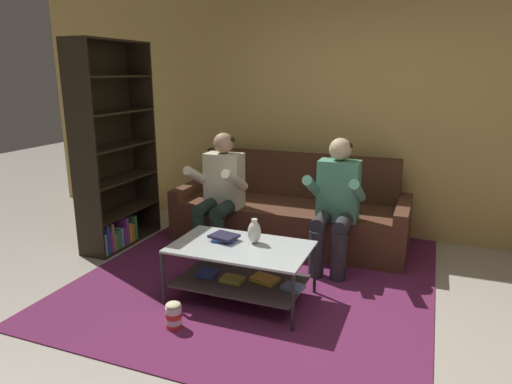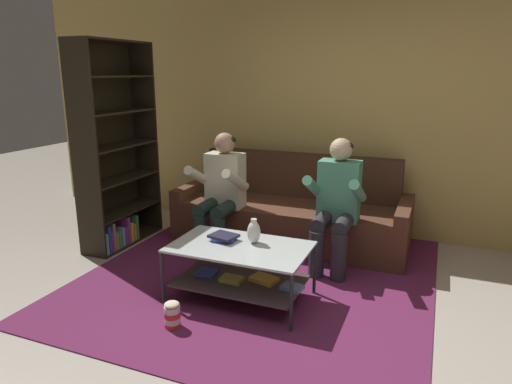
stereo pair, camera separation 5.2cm
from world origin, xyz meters
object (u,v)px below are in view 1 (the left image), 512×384
couch (291,214)px  bookshelf (111,163)px  coffee_table (242,265)px  vase (254,232)px  person_seated_left (220,188)px  book_stack (224,237)px  popcorn_tub (174,315)px  person_seated_right (336,200)px

couch → bookshelf: (-1.75, -0.75, 0.58)m
couch → coffee_table: bearing=-88.5°
couch → vase: bearing=-85.5°
person_seated_left → book_stack: person_seated_left is taller
vase → book_stack: vase is taller
couch → person_seated_left: person_seated_left is taller
vase → book_stack: 0.26m
couch → coffee_table: 1.45m
popcorn_tub → coffee_table: bearing=63.9°
couch → bookshelf: size_ratio=1.17×
person_seated_right → coffee_table: size_ratio=1.12×
couch → coffee_table: couch is taller
book_stack → person_seated_left: bearing=117.7°
person_seated_left → person_seated_right: 1.19m
person_seated_left → coffee_table: size_ratio=1.11×
person_seated_left → person_seated_right: person_seated_right is taller
person_seated_left → vase: (0.70, -0.82, -0.10)m
person_seated_right → vase: 0.96m
person_seated_left → coffee_table: person_seated_left is taller
couch → book_stack: bearing=-95.9°
book_stack → bookshelf: bookshelf is taller
couch → person_seated_right: size_ratio=2.02×
coffee_table → popcorn_tub: (-0.29, -0.59, -0.20)m
person_seated_left → book_stack: (0.45, -0.86, -0.17)m
bookshelf → popcorn_tub: size_ratio=10.19×
person_seated_right → popcorn_tub: size_ratio=5.89×
vase → book_stack: size_ratio=0.83×
couch → popcorn_tub: (-0.25, -2.03, -0.20)m
person_seated_left → person_seated_right: bearing=0.0°
popcorn_tub → vase: bearing=62.6°
book_stack → popcorn_tub: size_ratio=1.19×
person_seated_right → bookshelf: size_ratio=0.58×
popcorn_tub → person_seated_right: bearing=60.7°
person_seated_right → vase: size_ratio=6.00×
vase → popcorn_tub: (-0.36, -0.69, -0.46)m
person_seated_right → book_stack: (-0.74, -0.86, -0.17)m
person_seated_right → book_stack: person_seated_right is taller
vase → popcorn_tub: 0.90m
person_seated_right → book_stack: 1.15m
vase → popcorn_tub: size_ratio=0.98×
couch → popcorn_tub: size_ratio=11.93×
book_stack → couch: bearing=84.1°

